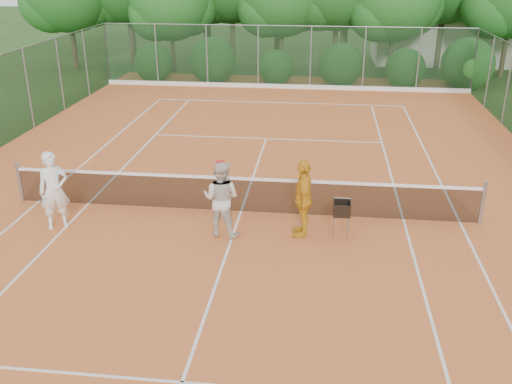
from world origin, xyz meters
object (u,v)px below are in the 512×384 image
player_white (54,190)px  player_center_grp (221,198)px  ball_hopper (342,209)px  player_yellow (303,198)px

player_white → player_center_grp: bearing=-30.5°
ball_hopper → player_center_grp: bearing=-150.8°
player_center_grp → ball_hopper: size_ratio=2.15×
player_white → player_center_grp: player_white is taller
player_yellow → ball_hopper: player_yellow is taller
player_center_grp → player_yellow: same height
player_white → player_yellow: bearing=-28.7°
player_center_grp → player_yellow: size_ratio=1.00×
player_white → player_center_grp: 4.02m
ball_hopper → player_white: bearing=-153.2°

